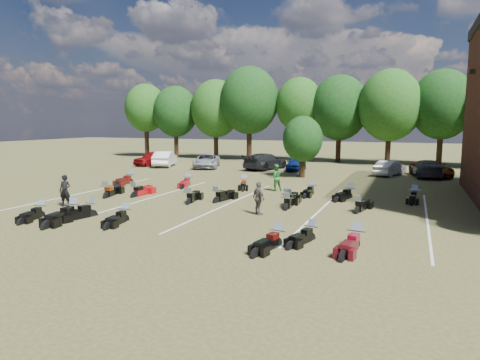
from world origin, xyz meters
The scene contains 35 objects.
ground centered at (0.00, 0.00, 0.00)m, with size 160.00×160.00×0.00m, color brown.
car_0 centered at (-18.60, 19.16, 0.74)m, with size 1.74×4.34×1.48m, color maroon.
car_1 centered at (-16.89, 18.73, 0.77)m, with size 1.63×4.67×1.54m, color silver.
car_2 centered at (-12.36, 19.02, 0.68)m, with size 2.27×4.93×1.37m, color gray.
car_3 centered at (-6.62, 19.92, 0.76)m, with size 2.14×5.26×1.53m, color black.
car_4 centered at (-3.67, 20.02, 0.68)m, with size 1.62×4.02×1.37m, color navy.
car_5 centered at (4.51, 19.32, 0.63)m, with size 1.34×3.85×1.27m, color #B4B3AF.
car_6 centered at (7.70, 19.76, 0.66)m, with size 2.19×4.75×1.32m, color #5D1705.
car_7 centered at (7.33, 19.40, 0.71)m, with size 1.98×4.87×1.41m, color #38373C.
person_black centered at (-10.73, -1.00, 0.85)m, with size 0.62×0.41×1.70m, color black.
person_green centered at (-1.95, 8.16, 0.88)m, with size 0.85×0.66×1.76m, color #296F2F.
person_grey centered at (-0.54, 0.94, 0.81)m, with size 0.95×0.40×1.63m, color #545048.
motorcycle_0 centered at (-7.80, -2.40, 0.00)m, with size 0.74×2.31×1.29m, color black, non-canonical shape.
motorcycle_1 centered at (-9.91, -3.42, 0.00)m, with size 0.64×2.01×1.12m, color black, non-canonical shape.
motorcycle_2 centered at (-8.19, -3.17, 0.00)m, with size 0.80×2.52×1.40m, color black, non-canonical shape.
motorcycle_3 centered at (-5.69, -2.63, 0.00)m, with size 0.66×2.07×1.15m, color black, non-canonical shape.
motorcycle_4 centered at (2.80, -2.56, 0.00)m, with size 0.63×1.99×1.11m, color black, non-canonical shape.
motorcycle_5 centered at (1.82, -3.74, 0.00)m, with size 0.67×2.10×1.17m, color black, non-canonical shape.
motorcycle_6 centered at (4.51, -2.90, 0.00)m, with size 0.72×2.25×1.25m, color #440910, non-canonical shape.
motorcycle_7 centered at (-9.07, 2.79, 0.00)m, with size 0.75×2.35×1.31m, color #9F0B11, non-canonical shape.
motorcycle_8 centered at (-10.47, 1.95, 0.00)m, with size 0.80×2.53×1.41m, color black, non-canonical shape.
motorcycle_9 centered at (-3.77, 3.06, 0.00)m, with size 0.74×2.34×1.30m, color black, non-canonical shape.
motorcycle_10 centered at (-5.01, 2.09, 0.00)m, with size 0.74×2.33×1.30m, color black, non-canonical shape.
motorcycle_11 centered at (0.26, 3.30, 0.00)m, with size 0.81×2.53×1.41m, color black, non-canonical shape.
motorcycle_12 centered at (0.37, 2.61, 0.00)m, with size 0.72×2.26×1.26m, color black, non-canonical shape.
motorcycle_13 centered at (3.84, 3.14, 0.00)m, with size 0.72×2.27×1.27m, color black, non-canonical shape.
motorcycle_14 centered at (-12.87, 7.49, 0.00)m, with size 0.75×2.36×1.32m, color #450D09, non-canonical shape.
motorcycle_15 centered at (-8.36, 8.11, 0.00)m, with size 0.70×2.20×1.23m, color maroon, non-canonical shape.
motorcycle_17 centered at (-4.36, 8.76, 0.00)m, with size 0.70×2.18×1.22m, color black, non-canonical shape.
motorcycle_18 centered at (2.89, 7.22, 0.00)m, with size 0.70×2.20×1.23m, color black, non-canonical shape.
motorcycle_19 centered at (0.55, 7.72, 0.00)m, with size 0.66×2.07×1.15m, color black, non-canonical shape.
motorcycle_20 centered at (6.43, 7.97, 0.00)m, with size 0.69×2.17×1.21m, color black, non-canonical shape.
tree_line centered at (-1.00, 29.00, 6.31)m, with size 56.00×6.00×9.79m.
young_tree_midfield centered at (-2.00, 15.50, 3.09)m, with size 3.20×3.20×4.70m.
parking_lines centered at (-3.00, 3.00, 0.01)m, with size 20.10×14.00×0.01m.
Camera 1 is at (6.24, -18.18, 4.47)m, focal length 32.00 mm.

